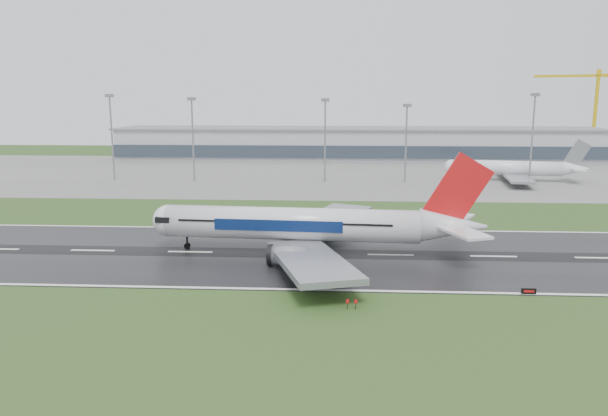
{
  "coord_description": "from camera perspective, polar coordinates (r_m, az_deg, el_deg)",
  "views": [
    {
      "loc": [
        -11.0,
        -109.71,
        30.39
      ],
      "look_at": [
        -17.74,
        12.0,
        7.0
      ],
      "focal_mm": 33.83,
      "sensor_mm": 36.0,
      "label": 1
    }
  ],
  "objects": [
    {
      "name": "apron",
      "position": [
        236.92,
        5.82,
        3.45
      ],
      "size": [
        400.0,
        130.0,
        0.08
      ],
      "primitive_type": "cube",
      "color": "slate",
      "rests_on": "ground"
    },
    {
      "name": "terminal",
      "position": [
        295.81,
        5.32,
        6.38
      ],
      "size": [
        240.0,
        36.0,
        15.0
      ],
      "primitive_type": "cube",
      "color": "#999DA4",
      "rests_on": "ground"
    },
    {
      "name": "runway",
      "position": [
        114.36,
        8.6,
        -4.65
      ],
      "size": [
        400.0,
        45.0,
        0.1
      ],
      "primitive_type": "cube",
      "color": "black",
      "rests_on": "ground"
    },
    {
      "name": "main_airliner",
      "position": [
        112.42,
        1.07,
        0.34
      ],
      "size": [
        70.3,
        67.37,
        19.54
      ],
      "primitive_type": null,
      "rotation": [
        0.0,
        0.0,
        -0.07
      ],
      "color": "silver",
      "rests_on": "runway"
    },
    {
      "name": "floodmast_1",
      "position": [
        216.81,
        -11.0,
        6.54
      ],
      "size": [
        0.64,
        0.64,
        29.62
      ],
      "primitive_type": "cylinder",
      "color": "gray",
      "rests_on": "ground"
    },
    {
      "name": "floodmast_3",
      "position": [
        211.91,
        10.11,
        6.17
      ],
      "size": [
        0.64,
        0.64,
        27.33
      ],
      "primitive_type": "cylinder",
      "color": "gray",
      "rests_on": "ground"
    },
    {
      "name": "runway_sign",
      "position": [
        97.56,
        21.47,
        -7.75
      ],
      "size": [
        2.31,
        0.6,
        1.04
      ],
      "primitive_type": null,
      "rotation": [
        0.0,
        0.0,
        0.15
      ],
      "color": "black",
      "rests_on": "ground"
    },
    {
      "name": "floodmast_4",
      "position": [
        221.63,
        21.75,
        6.25
      ],
      "size": [
        0.64,
        0.64,
        31.07
      ],
      "primitive_type": "cylinder",
      "color": "gray",
      "rests_on": "ground"
    },
    {
      "name": "floodmast_2",
      "position": [
        210.34,
        2.1,
        6.55
      ],
      "size": [
        0.64,
        0.64,
        29.23
      ],
      "primitive_type": "cylinder",
      "color": "gray",
      "rests_on": "ground"
    },
    {
      "name": "parked_airliner",
      "position": [
        227.38,
        20.08,
        4.48
      ],
      "size": [
        58.77,
        55.74,
        15.29
      ],
      "primitive_type": null,
      "rotation": [
        0.0,
        0.0,
        -0.15
      ],
      "color": "silver",
      "rests_on": "apron"
    },
    {
      "name": "ground",
      "position": [
        114.38,
        8.6,
        -4.67
      ],
      "size": [
        520.0,
        520.0,
        0.0
      ],
      "primitive_type": "plane",
      "color": "#264418",
      "rests_on": "ground"
    },
    {
      "name": "floodmast_0",
      "position": [
        226.14,
        -18.57,
        6.5
      ],
      "size": [
        0.64,
        0.64,
        30.77
      ],
      "primitive_type": "cylinder",
      "color": "gray",
      "rests_on": "ground"
    },
    {
      "name": "tower_crane",
      "position": [
        337.88,
        27.0,
        8.35
      ],
      "size": [
        44.02,
        16.77,
        44.93
      ],
      "primitive_type": null,
      "rotation": [
        0.0,
        0.0,
        -0.32
      ],
      "color": "gold",
      "rests_on": "ground"
    }
  ]
}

